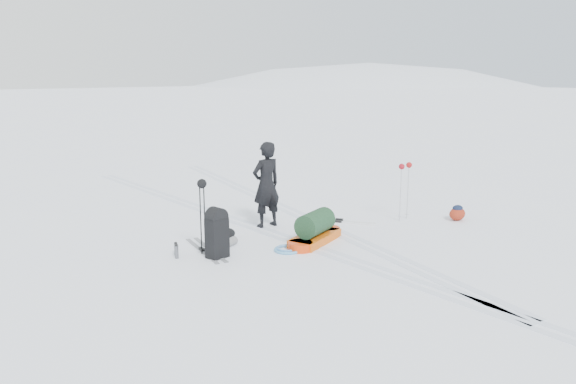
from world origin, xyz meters
name	(u,v)px	position (x,y,z in m)	size (l,w,h in m)	color
ground	(291,240)	(0.00, 0.00, 0.00)	(200.00, 200.00, 0.00)	white
ski_tracks	(289,225)	(0.61, 0.88, 0.00)	(3.38, 17.97, 0.01)	silver
skier	(266,185)	(0.17, 1.10, 0.91)	(0.67, 0.44, 1.82)	black
pulk_sled	(315,230)	(0.30, -0.39, 0.24)	(1.67, 1.05, 0.62)	#D6560C
expedition_rucksack	(218,233)	(-1.63, -0.02, 0.43)	(0.89, 0.74, 0.92)	black
ski_poles_black	(202,193)	(-1.79, 0.24, 1.14)	(0.17, 0.18, 1.40)	black
ski_poles_silver	(405,172)	(2.94, -0.25, 1.08)	(0.41, 0.17, 1.29)	silver
touring_skis_grey	(206,250)	(-1.66, 0.41, 0.01)	(0.48, 1.67, 0.06)	#979A9F
touring_skis_white	(339,221)	(1.65, 0.45, 0.01)	(1.15, 1.44, 0.06)	white
rope_coil	(287,249)	(-0.44, -0.49, 0.03)	(0.57, 0.57, 0.06)	#56A0D1
small_daypack	(457,213)	(3.88, -0.99, 0.17)	(0.46, 0.39, 0.35)	maroon
thermos_pair	(176,250)	(-2.26, 0.40, 0.12)	(0.16, 0.27, 0.26)	slate
stuff_sack	(226,234)	(-1.01, 0.78, 0.12)	(0.40, 0.32, 0.23)	black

